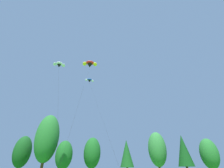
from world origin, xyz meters
TOP-DOWN VIEW (x-y plane):
  - treeline_tree_b at (-24.76, 48.79)m, footprint 4.60×4.60m
  - treeline_tree_c at (-17.08, 45.41)m, footprint 5.94×5.94m
  - treeline_tree_d at (-11.88, 45.01)m, footprint 4.09×4.09m
  - treeline_tree_e at (-5.42, 48.13)m, footprint 4.42×4.42m
  - treeline_tree_f at (3.77, 50.04)m, footprint 3.65×3.65m
  - treeline_tree_g at (12.32, 50.63)m, footprint 4.90×4.90m
  - treeline_tree_h at (17.95, 46.58)m, footprint 3.79×3.79m
  - treeline_tree_i at (23.71, 45.93)m, footprint 4.20×4.20m
  - parafoil_kite_high_red_yellow at (-5.17, 34.99)m, footprint 3.84×15.36m
  - parafoil_kite_mid_blue_white at (-6.70, 43.58)m, footprint 9.91×15.91m
  - parafoil_kite_far_white at (-12.21, 33.46)m, footprint 9.23×13.97m

SIDE VIEW (x-z plane):
  - treeline_tree_d at x=-11.88m, z-range 0.89..9.38m
  - treeline_tree_i at x=23.71m, z-range 0.94..9.84m
  - treeline_tree_f at x=3.77m, z-range 1.18..10.51m
  - treeline_tree_e at x=-5.42m, z-range 1.02..10.72m
  - treeline_tree_h at x=17.95m, z-range 1.26..11.23m
  - treeline_tree_b at x=-24.76m, z-range 1.09..11.45m
  - treeline_tree_g at x=12.32m, z-range 1.21..12.69m
  - treeline_tree_c at x=-17.08m, z-range 1.62..16.94m
  - parafoil_kite_far_white at x=-12.21m, z-range 12.43..35.55m
  - parafoil_kite_high_red_yellow at x=-5.17m, z-range 12.84..37.24m
  - parafoil_kite_mid_blue_white at x=-6.70m, z-range 13.12..37.46m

